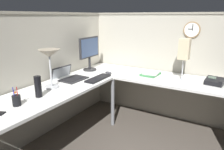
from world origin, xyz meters
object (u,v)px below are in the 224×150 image
Objects in this scene: laptop at (68,77)px; keyboard at (98,78)px; pen_cup at (16,100)px; office_phone at (215,82)px; computer_mouse at (109,73)px; book_stack at (151,73)px; wall_clock at (192,30)px; desk_lamp_paper at (184,50)px; monitor at (89,51)px; desk_lamp_dome at (49,57)px; thermos_flask at (38,87)px.

laptop is 0.40m from keyboard.
laptop is at bearing 11.46° from pen_cup.
pen_cup is 0.79× the size of office_phone.
keyboard is at bearing 111.42° from office_phone.
keyboard is 4.13× the size of computer_mouse.
book_stack is 0.80m from wall_clock.
keyboard is at bearing 132.00° from wall_clock.
pen_cup is 2.00m from desk_lamp_paper.
office_phone reaches higher than keyboard.
wall_clock reaches higher than keyboard.
book_stack is (0.22, -0.90, -0.27)m from monitor.
laptop is 1.53m from desk_lamp_paper.
monitor is 1.28× the size of laptop.
desk_lamp_dome is 1.97m from office_phone.
pen_cup is (-1.09, 0.17, 0.04)m from keyboard.
desk_lamp_paper is 2.41× the size of wall_clock.
keyboard is at bearing 119.61° from desk_lamp_paper.
monitor is 2.27× the size of wall_clock.
keyboard is at bearing -26.87° from desk_lamp_dome.
desk_lamp_paper reaches higher than desk_lamp_dome.
pen_cup is (-0.54, -0.11, -0.31)m from desk_lamp_dome.
book_stack is (0.02, 0.82, -0.02)m from office_phone.
keyboard is 0.97× the size of desk_lamp_dome.
desk_lamp_dome is 2.02× the size of wall_clock.
book_stack is at bearing -50.46° from laptop.
pen_cup is 2.32m from wall_clock.
monitor is 1.68× the size of book_stack.
monitor reaches higher than pen_cup.
desk_lamp_dome reaches higher than laptop.
office_phone is (0.71, -1.70, 0.01)m from laptop.
book_stack is at bearing -23.05° from pen_cup.
thermos_flask reaches higher than pen_cup.
pen_cup is at bearing -168.88° from desk_lamp_dome.
wall_clock is (0.57, -0.98, 0.60)m from computer_mouse.
laptop is at bearing 129.54° from book_stack.
office_phone is (0.53, -1.34, 0.03)m from keyboard.
wall_clock is (0.53, -1.33, 0.33)m from monitor.
desk_lamp_paper reaches higher than monitor.
laptop is 1.84m from office_phone.
pen_cup is 0.26m from thermos_flask.
office_phone is at bearing -91.64° from desk_lamp_paper.
book_stack is (1.38, -0.69, -0.09)m from thermos_flask.
computer_mouse is at bearing -7.57° from thermos_flask.
wall_clock is at bearing -54.10° from book_stack.
thermos_flask is (-1.16, -0.21, -0.18)m from monitor.
book_stack is (0.55, -0.52, 0.01)m from keyboard.
pen_cup is 0.34× the size of desk_lamp_paper.
wall_clock is at bearing -59.97° from computer_mouse.
wall_clock reaches higher than desk_lamp_dome.
thermos_flask is (0.26, -0.00, 0.06)m from pen_cup.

